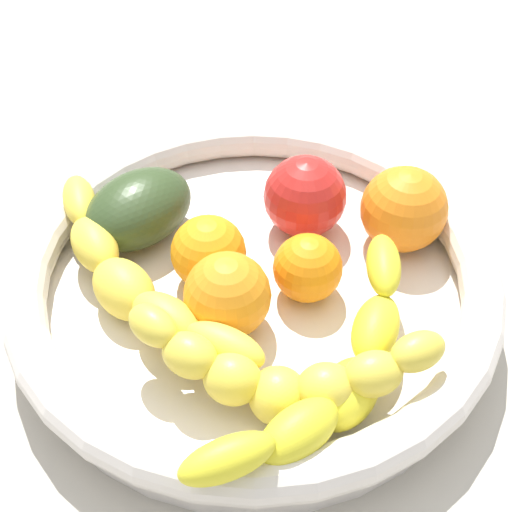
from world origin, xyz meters
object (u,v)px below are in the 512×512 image
Objects in this scene: orange_mid_left at (230,295)px; orange_rear at (211,252)px; banana_draped_right at (338,375)px; tomato_red at (307,196)px; banana_draped_left at (282,373)px; avocado_dark at (141,209)px; banana_arching_top at (134,279)px; orange_front at (310,268)px; fruit_bowl at (256,280)px; orange_mid_right at (406,209)px.

orange_mid_left reaches higher than orange_rear.
banana_draped_right is 3.50× the size of orange_rear.
orange_rear is 9.36cm from tomato_red.
banana_draped_left is at bearing -152.20° from orange_mid_left.
tomato_red is 13.09cm from avocado_dark.
tomato_red is at bearing -57.41° from banana_arching_top.
avocado_dark is at bearing 48.79° from orange_rear.
orange_mid_left is at bearing -142.58° from avocado_dark.
orange_mid_left is at bearing 118.18° from orange_front.
banana_arching_top is 3.27× the size of orange_mid_left.
fruit_bowl is 8.04cm from tomato_red.
orange_rear is at bearing 79.26° from orange_front.
orange_front is 0.84× the size of orange_mid_left.
orange_mid_left is at bearing -106.41° from banana_arching_top.
banana_draped_right is at bearing -176.71° from tomato_red.
tomato_red reaches higher than banana_draped_right.
banana_draped_right is 9.51cm from orange_mid_left.
orange_front is (1.02, -12.58, 0.03)cm from banana_arching_top.
tomato_red is (16.64, -2.45, 0.22)cm from banana_draped_left.
tomato_red reaches higher than orange_rear.
banana_draped_right reaches higher than orange_front.
fruit_bowl is 3.90× the size of avocado_dark.
avocado_dark reaches higher than fruit_bowl.
orange_rear is at bearing 24.29° from banana_draped_left.
avocado_dark is (5.58, 9.02, 2.26)cm from fruit_bowl.
avocado_dark is at bearing 58.24° from fruit_bowl.
orange_rear is (11.04, 8.33, -0.25)cm from banana_draped_right.
banana_draped_right is 2.98× the size of tomato_red.
orange_rear is at bearing 79.81° from fruit_bowl.
avocado_dark is at bearing 41.18° from banana_draped_right.
tomato_red is (5.75, -7.36, 0.49)cm from orange_rear.
orange_front is at bearing -116.23° from avocado_dark.
orange_front is 0.77× the size of tomato_red.
orange_front is 9.46cm from orange_mid_right.
orange_rear is at bearing -131.21° from avocado_dark.
orange_mid_left is 0.90× the size of orange_mid_right.
fruit_bowl is at bearing -25.48° from orange_mid_left.
banana_draped_left is 1.06× the size of banana_draped_right.
avocado_dark is (15.87, 10.61, -0.36)cm from banana_draped_left.
banana_arching_top is at bearing 107.78° from orange_mid_right.
orange_mid_right is 1.02× the size of tomato_red.
banana_draped_right is 3.22× the size of orange_mid_left.
banana_draped_right is at bearing -142.98° from orange_rear.
banana_arching_top is 7.39cm from avocado_dark.
fruit_bowl is 5.97× the size of orange_mid_left.
banana_draped_right is 9.75cm from orange_front.
banana_draped_left is 3.17× the size of tomato_red.
tomato_red is at bearing -29.93° from orange_mid_left.
banana_draped_right is 16.51cm from orange_mid_right.
fruit_bowl is 1.82× the size of banana_arching_top.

